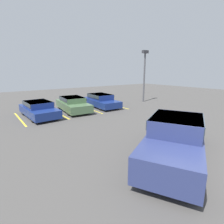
{
  "coord_description": "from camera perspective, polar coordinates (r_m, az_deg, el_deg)",
  "views": [
    {
      "loc": [
        -5.86,
        -3.1,
        3.42
      ],
      "look_at": [
        0.23,
        5.06,
        1.0
      ],
      "focal_mm": 28.0,
      "sensor_mm": 36.0,
      "label": 1
    }
  ],
  "objects": [
    {
      "name": "stall_stripe_c",
      "position": [
        16.08,
        -7.41,
        0.99
      ],
      "size": [
        0.12,
        4.43,
        0.01
      ],
      "primitive_type": "cube",
      "color": "yellow",
      "rests_on": "ground_plane"
    },
    {
      "name": "ground_plane",
      "position": [
        7.45,
        23.29,
        -15.11
      ],
      "size": [
        60.0,
        60.0,
        0.0
      ],
      "primitive_type": "plane",
      "color": "#4C4947"
    },
    {
      "name": "parked_sedan_b",
      "position": [
        15.44,
        -12.67,
        2.72
      ],
      "size": [
        2.27,
        4.66,
        1.22
      ],
      "rotation": [
        0.0,
        0.0,
        -1.67
      ],
      "color": "#4C6B47",
      "rests_on": "ground_plane"
    },
    {
      "name": "parked_sedan_c",
      "position": [
        16.9,
        -3.76,
        3.94
      ],
      "size": [
        2.08,
        4.7,
        1.23
      ],
      "rotation": [
        0.0,
        0.0,
        -1.63
      ],
      "color": "navy",
      "rests_on": "ground_plane"
    },
    {
      "name": "pickup_truck",
      "position": [
        7.48,
        20.17,
        -7.42
      ],
      "size": [
        6.05,
        4.42,
        1.75
      ],
      "rotation": [
        0.0,
        0.0,
        0.49
      ],
      "color": "navy",
      "rests_on": "ground_plane"
    },
    {
      "name": "wheel_stop_curb",
      "position": [
        18.52,
        -13.29,
        2.59
      ],
      "size": [
        1.68,
        0.2,
        0.14
      ],
      "primitive_type": "cube",
      "color": "#B7B2A8",
      "rests_on": "ground_plane"
    },
    {
      "name": "light_post",
      "position": [
        19.87,
        10.56,
        13.29
      ],
      "size": [
        0.7,
        0.36,
        5.52
      ],
      "color": "#515156",
      "rests_on": "ground_plane"
    },
    {
      "name": "stall_stripe_d",
      "position": [
        17.62,
        0.72,
        2.19
      ],
      "size": [
        0.12,
        4.43,
        0.01
      ],
      "primitive_type": "cube",
      "color": "yellow",
      "rests_on": "ground_plane"
    },
    {
      "name": "stall_stripe_b",
      "position": [
        14.93,
        -17.02,
        -0.45
      ],
      "size": [
        0.12,
        4.43,
        0.01
      ],
      "primitive_type": "cube",
      "color": "yellow",
      "rests_on": "ground_plane"
    },
    {
      "name": "stall_stripe_a",
      "position": [
        14.28,
        -27.87,
        -2.06
      ],
      "size": [
        0.12,
        4.43,
        0.01
      ],
      "primitive_type": "cube",
      "color": "yellow",
      "rests_on": "ground_plane"
    },
    {
      "name": "parked_sedan_a",
      "position": [
        14.32,
        -22.85,
        1.06
      ],
      "size": [
        2.01,
        4.51,
        1.17
      ],
      "rotation": [
        0.0,
        0.0,
        -1.53
      ],
      "color": "navy",
      "rests_on": "ground_plane"
    }
  ]
}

